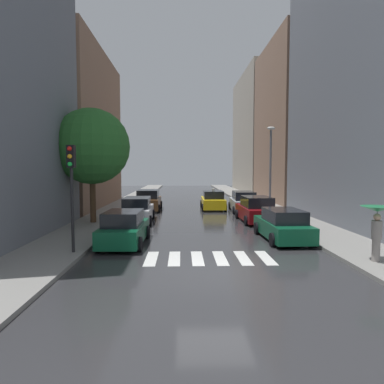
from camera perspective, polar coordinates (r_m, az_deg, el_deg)
The scene contains 19 objects.
ground_plane at distance 35.43m, azimuth -0.02°, elevation -1.84°, with size 28.00×72.00×0.04m, color #2E2E31.
sidewalk_left at distance 35.82m, azimuth -10.47°, elevation -1.69°, with size 3.00×72.00×0.15m, color gray.
sidewalk_right at distance 36.20m, azimuth 10.33°, elevation -1.63°, with size 3.00×72.00×0.15m, color gray.
crosswalk_stripes at distance 13.73m, azimuth 2.81°, elevation -10.92°, with size 4.95×2.20×0.01m.
building_left_mid at distance 33.65m, azimuth -19.19°, elevation 9.67°, with size 6.00×15.45×14.06m, color #8C6B56.
building_right_near at distance 25.85m, azimuth 29.01°, elevation 24.36°, with size 6.00×16.55×25.51m, color slate.
building_right_mid at distance 38.63m, azimuth 16.77°, elevation 10.83°, with size 6.00×13.00×16.59m, color #8C6B56.
building_right_far at distance 53.75m, azimuth 11.39°, elevation 9.42°, with size 6.00×17.36×17.52m, color #9E9384.
parked_car_left_nearest at distance 16.20m, azimuth -11.22°, elevation -6.03°, with size 2.08×4.21×1.59m.
parked_car_left_second at distance 22.88m, azimuth -9.07°, elevation -3.04°, with size 2.14×4.68×1.65m.
parked_car_left_third at distance 29.17m, azimuth -7.24°, elevation -1.45°, with size 2.12×4.58×1.75m.
parked_car_right_nearest at distance 17.54m, azimuth 14.84°, elevation -5.38°, with size 2.10×4.58×1.54m.
parked_car_right_second at distance 23.05m, azimuth 10.60°, elevation -2.96°, with size 2.22×4.68×1.70m.
parked_car_right_third at distance 28.33m, azimuth 8.51°, elevation -1.68°, with size 2.18×4.84×1.68m.
taxi_midroad at distance 29.74m, azimuth 3.50°, elevation -1.42°, with size 2.13×4.63×1.81m.
pedestrian_foreground at distance 14.11m, azimuth 28.37°, elevation -4.03°, with size 1.17×1.17×2.01m.
street_tree_left at distance 22.38m, azimuth -16.29°, elevation 7.25°, with size 4.71×4.71×7.11m.
traffic_light_left_corner at distance 14.48m, azimuth -19.40°, elevation 2.76°, with size 0.30×0.42×4.30m.
lamp_post_right at distance 26.24m, azimuth 12.90°, elevation 4.65°, with size 0.60×0.28×6.47m.
Camera 1 is at (-1.06, -11.23, 3.52)m, focal length 32.12 mm.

